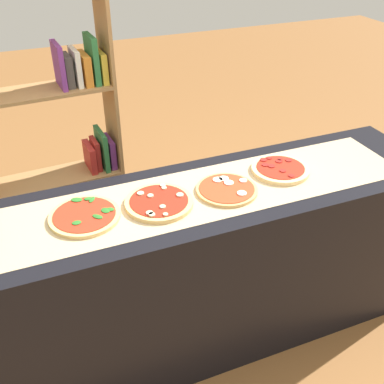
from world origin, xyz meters
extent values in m
plane|color=brown|center=(0.00, 0.00, 0.00)|extent=(12.00, 12.00, 0.00)
cube|color=black|center=(0.00, 0.00, 0.44)|extent=(2.44, 0.59, 0.89)
cube|color=tan|center=(0.00, 0.00, 0.89)|extent=(2.04, 0.42, 0.00)
cylinder|color=#DBB26B|center=(-0.47, 0.01, 0.90)|extent=(0.29, 0.29, 0.02)
cylinder|color=red|center=(-0.47, 0.01, 0.91)|extent=(0.25, 0.25, 0.00)
ellipsoid|color=#286B23|center=(-0.51, -0.04, 0.91)|extent=(0.04, 0.03, 0.00)
ellipsoid|color=#286B23|center=(-0.42, -0.03, 0.91)|extent=(0.05, 0.05, 0.00)
ellipsoid|color=#286B23|center=(-0.36, 0.00, 0.91)|extent=(0.04, 0.04, 0.00)
ellipsoid|color=#286B23|center=(-0.48, 0.12, 0.91)|extent=(0.06, 0.05, 0.00)
ellipsoid|color=#286B23|center=(-0.38, 0.00, 0.91)|extent=(0.05, 0.05, 0.00)
ellipsoid|color=#286B23|center=(-0.43, 0.11, 0.91)|extent=(0.03, 0.03, 0.00)
ellipsoid|color=#286B23|center=(-0.42, 0.10, 0.91)|extent=(0.04, 0.05, 0.00)
cylinder|color=#DBB26B|center=(-0.16, -0.01, 0.90)|extent=(0.29, 0.29, 0.02)
cylinder|color=#AD2314|center=(-0.16, -0.01, 0.91)|extent=(0.25, 0.25, 0.00)
cylinder|color=#C6B28E|center=(-0.21, 0.06, 0.91)|extent=(0.03, 0.03, 0.01)
cylinder|color=#C6B28E|center=(-0.22, -0.10, 0.91)|extent=(0.03, 0.03, 0.01)
cylinder|color=#C6B28E|center=(-0.06, -0.01, 0.91)|extent=(0.03, 0.03, 0.01)
cylinder|color=#C6B28E|center=(-0.22, -0.09, 0.91)|extent=(0.03, 0.03, 0.01)
cylinder|color=#C6B28E|center=(-0.18, 0.03, 0.91)|extent=(0.03, 0.03, 0.01)
cylinder|color=#C6B28E|center=(-0.17, -0.12, 0.91)|extent=(0.02, 0.02, 0.01)
cylinder|color=#C6B28E|center=(-0.11, 0.07, 0.91)|extent=(0.02, 0.02, 0.01)
cylinder|color=#C6B28E|center=(-0.10, 0.09, 0.91)|extent=(0.03, 0.03, 0.01)
cylinder|color=#C6B28E|center=(-0.16, -0.07, 0.91)|extent=(0.03, 0.03, 0.01)
cylinder|color=tan|center=(0.16, -0.03, 0.90)|extent=(0.27, 0.27, 0.01)
cylinder|color=red|center=(0.16, -0.03, 0.91)|extent=(0.25, 0.25, 0.00)
cylinder|color=#EFE5CC|center=(0.25, 0.00, 0.91)|extent=(0.04, 0.04, 0.00)
cylinder|color=#EFE5CC|center=(0.15, 0.05, 0.91)|extent=(0.04, 0.04, 0.00)
cylinder|color=#EFE5CC|center=(0.18, 0.01, 0.91)|extent=(0.04, 0.04, 0.00)
cylinder|color=#EFE5CC|center=(0.20, -0.09, 0.91)|extent=(0.04, 0.04, 0.00)
cylinder|color=#EFE5CC|center=(0.18, 0.05, 0.91)|extent=(0.04, 0.04, 0.00)
cylinder|color=#E5C17F|center=(0.47, 0.04, 0.90)|extent=(0.28, 0.28, 0.02)
cylinder|color=#AD2314|center=(0.47, 0.04, 0.91)|extent=(0.23, 0.23, 0.00)
cylinder|color=maroon|center=(0.47, -0.05, 0.91)|extent=(0.03, 0.03, 0.00)
cylinder|color=maroon|center=(0.49, 0.09, 0.91)|extent=(0.03, 0.03, 0.00)
cylinder|color=maroon|center=(0.46, 0.00, 0.91)|extent=(0.03, 0.03, 0.00)
cylinder|color=maroon|center=(0.41, 0.08, 0.91)|extent=(0.03, 0.03, 0.00)
cylinder|color=maroon|center=(0.46, 0.13, 0.91)|extent=(0.03, 0.03, 0.00)
cylinder|color=maroon|center=(0.43, 0.13, 0.91)|extent=(0.03, 0.03, 0.00)
cylinder|color=maroon|center=(0.43, 0.06, 0.91)|extent=(0.03, 0.03, 0.00)
cylinder|color=maroon|center=(0.54, 0.08, 0.91)|extent=(0.03, 0.03, 0.00)
cylinder|color=maroon|center=(0.50, 0.10, 0.91)|extent=(0.03, 0.03, 0.00)
cube|color=#A87A47|center=(-0.11, 1.00, 0.83)|extent=(0.04, 0.27, 1.65)
cube|color=#A87A47|center=(-0.50, 0.97, 0.01)|extent=(0.76, 0.31, 0.02)
cube|color=orange|center=(-0.15, 0.99, 0.13)|extent=(0.05, 0.17, 0.22)
cube|color=#2D753D|center=(-0.20, 0.99, 0.14)|extent=(0.05, 0.16, 0.23)
cube|color=orange|center=(-0.25, 0.99, 0.14)|extent=(0.05, 0.15, 0.25)
cube|color=#47423D|center=(-0.29, 0.99, 0.12)|extent=(0.04, 0.17, 0.20)
cube|color=#A87A47|center=(-0.50, 0.97, 0.55)|extent=(0.76, 0.31, 0.02)
cube|color=#753384|center=(-0.15, 0.99, 0.65)|extent=(0.05, 0.18, 0.18)
cube|color=#2D753D|center=(-0.20, 0.99, 0.68)|extent=(0.04, 0.21, 0.24)
cube|color=#B22823|center=(-0.24, 0.99, 0.66)|extent=(0.04, 0.15, 0.19)
cube|color=#B22823|center=(-0.28, 0.99, 0.64)|extent=(0.05, 0.19, 0.16)
cube|color=#A87A47|center=(-0.50, 0.97, 1.10)|extent=(0.76, 0.31, 0.02)
cube|color=gold|center=(-0.15, 0.99, 1.19)|extent=(0.04, 0.20, 0.17)
cube|color=#2D753D|center=(-0.19, 0.99, 1.24)|extent=(0.04, 0.19, 0.26)
cube|color=orange|center=(-0.24, 0.99, 1.19)|extent=(0.05, 0.19, 0.17)
cube|color=silver|center=(-0.29, 0.99, 1.21)|extent=(0.04, 0.18, 0.20)
cube|color=#47423D|center=(-0.33, 0.98, 1.19)|extent=(0.05, 0.15, 0.17)
cube|color=#753384|center=(-0.38, 0.98, 1.23)|extent=(0.04, 0.20, 0.24)
camera|label=1|loc=(-0.64, -1.58, 2.01)|focal=43.46mm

